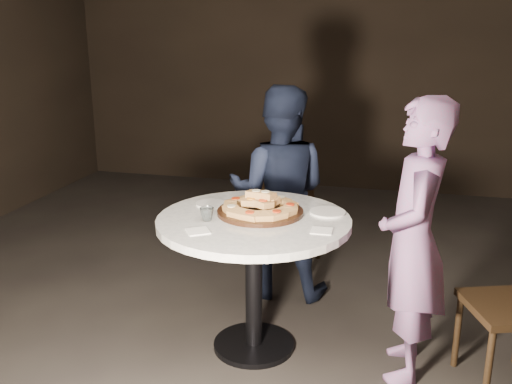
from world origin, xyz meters
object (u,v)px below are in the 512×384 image
focaccia_pile (261,204)px  water_glass (207,214)px  table (254,243)px  serving_board (260,212)px  diner_navy (279,193)px  diner_teal (413,242)px  chair_far (288,204)px

focaccia_pile → water_glass: focaccia_pile is taller
table → serving_board: 0.18m
table → focaccia_pile: 0.22m
diner_navy → diner_teal: (0.86, -0.77, 0.02)m
focaccia_pile → chair_far: focaccia_pile is taller
diner_teal → water_glass: bearing=-86.8°
serving_board → chair_far: size_ratio=0.53×
table → chair_far: size_ratio=1.53×
diner_navy → diner_teal: 1.15m
water_glass → chair_far: (0.20, 1.24, -0.30)m
table → diner_teal: 0.84m
serving_board → water_glass: 0.31m
focaccia_pile → diner_teal: size_ratio=0.29×
water_glass → diner_teal: 1.07m
focaccia_pile → diner_navy: size_ratio=0.30×
focaccia_pile → water_glass: size_ratio=5.63×
water_glass → chair_far: size_ratio=0.08×
water_glass → diner_navy: 0.89m
serving_board → focaccia_pile: size_ratio=1.11×
water_glass → diner_teal: diner_teal is taller
focaccia_pile → water_glass: 0.31m
chair_far → diner_teal: diner_teal is taller
water_glass → diner_navy: bearing=76.2°
table → diner_teal: size_ratio=0.94×
water_glass → diner_teal: bearing=4.7°
focaccia_pile → diner_navy: (-0.04, 0.67, -0.13)m
table → chair_far: 1.14m
table → diner_teal: (0.84, -0.02, 0.09)m
diner_teal → serving_board: bearing=-98.0°
serving_board → focaccia_pile: 0.04m
chair_far → diner_navy: (0.01, -0.38, 0.19)m
serving_board → water_glass: size_ratio=6.25×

